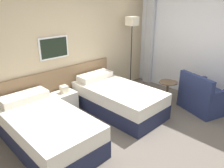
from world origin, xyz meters
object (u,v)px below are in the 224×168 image
Objects in this scene: bed_near_door at (46,129)px; side_table at (167,89)px; armchair at (204,98)px; bed_near_window at (117,99)px; floor_lamp at (132,29)px; nightstand at (65,102)px.

side_table is at bearing -13.10° from bed_near_door.
armchair reaches higher than side_table.
floor_lamp is at bearing 29.51° from bed_near_window.
bed_near_door is at bearing 180.00° from bed_near_window.
armchair is (1.37, -1.27, -0.02)m from bed_near_window.
floor_lamp is (2.03, -0.04, 1.33)m from nightstand.
bed_near_door is at bearing 166.90° from side_table.
floor_lamp is at bearing 13.38° from bed_near_door.
floor_lamp is at bearing 24.85° from armchair.
side_table is (-0.25, -1.29, -1.17)m from floor_lamp.
bed_near_door is 3.35× the size of side_table.
bed_near_window is at bearing 66.99° from armchair.
bed_near_window is at bearing 147.52° from side_table.
bed_near_door and bed_near_window have the same top height.
nightstand is at bearing 41.10° from bed_near_door.
bed_near_window is 3.35× the size of side_table.
bed_near_window is 1.87m from armchair.
nightstand is at bearing 143.27° from side_table.
bed_near_door is 1.66m from bed_near_window.
armchair is at bearing -58.04° from side_table.
nightstand is at bearing 67.66° from armchair.
floor_lamp is 3.22× the size of side_table.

